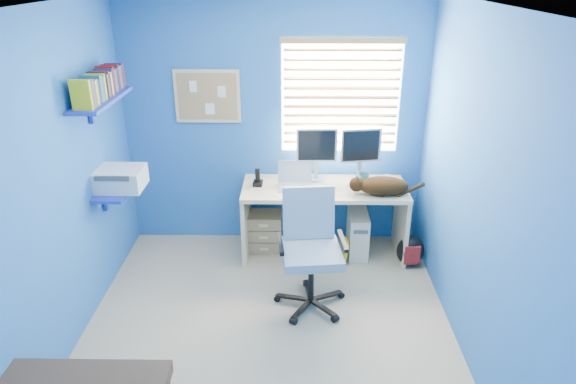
{
  "coord_description": "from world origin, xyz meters",
  "views": [
    {
      "loc": [
        0.21,
        -3.35,
        2.73
      ],
      "look_at": [
        0.15,
        0.65,
        0.95
      ],
      "focal_mm": 32.0,
      "sensor_mm": 36.0,
      "label": 1
    }
  ],
  "objects_px": {
    "desk": "(323,220)",
    "laptop": "(295,177)",
    "tower_pc": "(358,233)",
    "office_chair": "(310,265)",
    "cat": "(383,186)"
  },
  "relations": [
    {
      "from": "desk",
      "to": "laptop",
      "type": "bearing_deg",
      "value": -175.52
    },
    {
      "from": "office_chair",
      "to": "laptop",
      "type": "bearing_deg",
      "value": 99.15
    },
    {
      "from": "desk",
      "to": "tower_pc",
      "type": "distance_m",
      "value": 0.38
    },
    {
      "from": "cat",
      "to": "tower_pc",
      "type": "bearing_deg",
      "value": 136.0
    },
    {
      "from": "office_chair",
      "to": "cat",
      "type": "bearing_deg",
      "value": 44.52
    },
    {
      "from": "desk",
      "to": "tower_pc",
      "type": "bearing_deg",
      "value": 1.29
    },
    {
      "from": "cat",
      "to": "tower_pc",
      "type": "relative_size",
      "value": 1.06
    },
    {
      "from": "desk",
      "to": "office_chair",
      "type": "xyz_separation_m",
      "value": [
        -0.15,
        -0.85,
        0.01
      ]
    },
    {
      "from": "cat",
      "to": "office_chair",
      "type": "distance_m",
      "value": 1.07
    },
    {
      "from": "cat",
      "to": "office_chair",
      "type": "relative_size",
      "value": 0.47
    },
    {
      "from": "laptop",
      "to": "office_chair",
      "type": "bearing_deg",
      "value": -82.68
    },
    {
      "from": "desk",
      "to": "laptop",
      "type": "relative_size",
      "value": 4.85
    },
    {
      "from": "desk",
      "to": "office_chair",
      "type": "relative_size",
      "value": 1.57
    },
    {
      "from": "desk",
      "to": "tower_pc",
      "type": "relative_size",
      "value": 3.56
    },
    {
      "from": "tower_pc",
      "to": "office_chair",
      "type": "xyz_separation_m",
      "value": [
        -0.5,
        -0.86,
        0.16
      ]
    }
  ]
}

